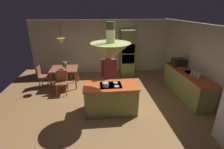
{
  "coord_description": "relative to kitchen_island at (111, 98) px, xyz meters",
  "views": [
    {
      "loc": [
        -0.42,
        -4.68,
        3.01
      ],
      "look_at": [
        0.1,
        0.4,
        1.0
      ],
      "focal_mm": 26.89,
      "sensor_mm": 36.0,
      "label": 1
    }
  ],
  "objects": [
    {
      "name": "canister_tea",
      "position": [
        2.84,
        0.52,
        0.53
      ],
      "size": [
        0.13,
        0.13,
        0.17
      ],
      "primitive_type": "cylinder",
      "color": "#E0B78C",
      "rests_on": "counter_run_right"
    },
    {
      "name": "pendant_light_over_table",
      "position": [
        -1.7,
        2.1,
        1.41
      ],
      "size": [
        0.32,
        0.32,
        0.82
      ],
      "color": "#E0B266"
    },
    {
      "name": "cooking_pot_on_cooktop",
      "position": [
        -0.16,
        -0.13,
        0.53
      ],
      "size": [
        0.18,
        0.18,
        0.12
      ],
      "primitive_type": "cylinder",
      "color": "#B2B2B7",
      "rests_on": "kitchen_island"
    },
    {
      "name": "wall_right",
      "position": [
        3.25,
        0.6,
        0.82
      ],
      "size": [
        0.1,
        7.2,
        2.55
      ],
      "primitive_type": "cube",
      "color": "beige",
      "rests_on": "ground"
    },
    {
      "name": "cup_on_table",
      "position": [
        -1.68,
        1.87,
        0.35
      ],
      "size": [
        0.07,
        0.07,
        0.09
      ],
      "primitive_type": "cylinder",
      "color": "white",
      "rests_on": "dining_table"
    },
    {
      "name": "oven_tower",
      "position": [
        1.1,
        3.24,
        0.6
      ],
      "size": [
        0.66,
        0.62,
        2.11
      ],
      "color": "#8C934C",
      "rests_on": "ground"
    },
    {
      "name": "range_hood",
      "position": [
        0.0,
        -0.0,
        1.5
      ],
      "size": [
        1.1,
        1.1,
        1.0
      ],
      "color": "#8C934C"
    },
    {
      "name": "wall_back",
      "position": [
        0.0,
        3.65,
        0.82
      ],
      "size": [
        6.8,
        0.1,
        2.55
      ],
      "primitive_type": "cube",
      "color": "beige",
      "rests_on": "ground"
    },
    {
      "name": "chair_at_corner",
      "position": [
        -2.61,
        2.1,
        0.05
      ],
      "size": [
        0.4,
        0.4,
        0.87
      ],
      "rotation": [
        0.0,
        0.0,
        1.57
      ],
      "color": "#965537",
      "rests_on": "ground"
    },
    {
      "name": "chair_by_back_wall",
      "position": [
        -1.7,
        2.77,
        0.05
      ],
      "size": [
        0.4,
        0.4,
        0.87
      ],
      "rotation": [
        0.0,
        0.0,
        3.14
      ],
      "color": "#965537",
      "rests_on": "ground"
    },
    {
      "name": "potted_plant_on_table",
      "position": [
        -1.66,
        2.04,
        0.47
      ],
      "size": [
        0.2,
        0.2,
        0.3
      ],
      "color": "#99382D",
      "rests_on": "dining_table"
    },
    {
      "name": "canister_flour",
      "position": [
        2.84,
        0.16,
        0.55
      ],
      "size": [
        0.1,
        0.1,
        0.21
      ],
      "primitive_type": "cylinder",
      "color": "silver",
      "rests_on": "counter_run_right"
    },
    {
      "name": "dining_table",
      "position": [
        -1.7,
        2.1,
        0.2
      ],
      "size": [
        1.07,
        0.9,
        0.76
      ],
      "color": "#965537",
      "rests_on": "ground"
    },
    {
      "name": "chair_facing_island",
      "position": [
        -1.7,
        1.43,
        0.05
      ],
      "size": [
        0.4,
        0.4,
        0.87
      ],
      "color": "#965537",
      "rests_on": "ground"
    },
    {
      "name": "counter_run_right",
      "position": [
        2.84,
        0.8,
        0.0
      ],
      "size": [
        0.73,
        2.61,
        0.9
      ],
      "color": "#8C934C",
      "rests_on": "ground"
    },
    {
      "name": "ground",
      "position": [
        0.0,
        0.2,
        -0.46
      ],
      "size": [
        8.16,
        8.16,
        0.0
      ],
      "primitive_type": "plane",
      "color": "#9E7042"
    },
    {
      "name": "kitchen_island",
      "position": [
        0.0,
        0.0,
        0.0
      ],
      "size": [
        1.62,
        0.84,
        0.92
      ],
      "color": "#8C934C",
      "rests_on": "ground"
    },
    {
      "name": "microwave_on_counter",
      "position": [
        2.84,
        1.57,
        0.59
      ],
      "size": [
        0.46,
        0.36,
        0.28
      ],
      "primitive_type": "cube",
      "color": "#232326",
      "rests_on": "counter_run_right"
    },
    {
      "name": "canister_sugar",
      "position": [
        2.84,
        0.34,
        0.54
      ],
      "size": [
        0.12,
        0.12,
        0.19
      ],
      "primitive_type": "cylinder",
      "color": "#E0B78C",
      "rests_on": "counter_run_right"
    },
    {
      "name": "person_at_island",
      "position": [
        0.01,
        0.69,
        0.54
      ],
      "size": [
        0.53,
        0.23,
        1.72
      ],
      "color": "tan",
      "rests_on": "ground"
    }
  ]
}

